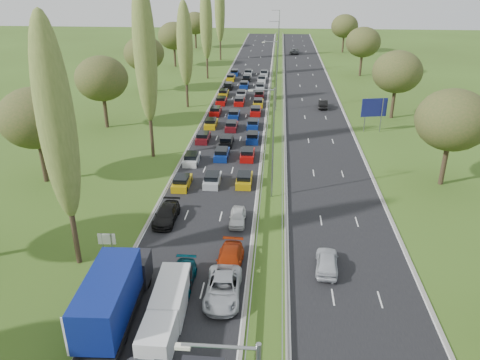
% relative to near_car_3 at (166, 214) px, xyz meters
% --- Properties ---
extents(ground, '(260.00, 260.00, 0.00)m').
position_rel_near_car_3_xyz_m(ground, '(10.21, 43.33, -0.75)').
color(ground, '#365119').
rests_on(ground, ground).
extents(near_carriageway, '(10.50, 215.00, 0.04)m').
position_rel_near_car_3_xyz_m(near_carriageway, '(3.46, 45.83, -0.75)').
color(near_carriageway, black).
rests_on(near_carriageway, ground).
extents(far_carriageway, '(10.50, 215.00, 0.04)m').
position_rel_near_car_3_xyz_m(far_carriageway, '(16.96, 45.83, -0.75)').
color(far_carriageway, black).
rests_on(far_carriageway, ground).
extents(central_reservation, '(2.36, 215.00, 0.32)m').
position_rel_near_car_3_xyz_m(central_reservation, '(10.21, 45.83, -0.20)').
color(central_reservation, gray).
rests_on(central_reservation, ground).
extents(lamp_columns, '(0.18, 140.18, 12.00)m').
position_rel_near_car_3_xyz_m(lamp_columns, '(10.21, 41.33, 5.25)').
color(lamp_columns, gray).
rests_on(lamp_columns, ground).
extents(poplar_row, '(2.80, 127.80, 22.44)m').
position_rel_near_car_3_xyz_m(poplar_row, '(-5.79, 31.49, 11.63)').
color(poplar_row, '#2D2116').
rests_on(poplar_row, ground).
extents(woodland_left, '(8.00, 166.00, 11.10)m').
position_rel_near_car_3_xyz_m(woodland_left, '(-16.29, 25.95, 6.93)').
color(woodland_left, '#2D2116').
rests_on(woodland_left, ground).
extents(woodland_right, '(8.00, 153.00, 11.10)m').
position_rel_near_car_3_xyz_m(woodland_right, '(29.71, 29.99, 6.93)').
color(woodland_right, '#2D2116').
rests_on(woodland_right, ground).
extents(traffic_queue_fill, '(9.10, 67.74, 0.80)m').
position_rel_near_car_3_xyz_m(traffic_queue_fill, '(3.42, 40.74, -0.31)').
color(traffic_queue_fill, '#BF990C').
rests_on(traffic_queue_fill, ground).
extents(near_car_3, '(2.12, 5.06, 1.46)m').
position_rel_near_car_3_xyz_m(near_car_3, '(0.00, 0.00, 0.00)').
color(near_car_3, black).
rests_on(near_car_3, near_carriageway).
extents(near_car_7, '(1.96, 4.80, 1.39)m').
position_rel_near_car_3_xyz_m(near_car_7, '(3.51, -10.22, -0.04)').
color(near_car_7, '#053F4E').
rests_on(near_car_7, near_carriageway).
extents(near_car_10, '(2.76, 5.76, 1.58)m').
position_rel_near_car_3_xyz_m(near_car_10, '(6.92, -11.34, 0.06)').
color(near_car_10, '#A6AAAF').
rests_on(near_car_10, near_carriageway).
extents(near_car_11, '(2.25, 5.25, 1.51)m').
position_rel_near_car_3_xyz_m(near_car_11, '(7.02, -7.50, 0.02)').
color(near_car_11, '#9F2A09').
rests_on(near_car_11, near_carriageway).
extents(near_car_12, '(1.61, 3.86, 1.31)m').
position_rel_near_car_3_xyz_m(near_car_12, '(7.01, 0.17, -0.08)').
color(near_car_12, silver).
rests_on(near_car_12, near_carriageway).
extents(far_car_0, '(2.17, 4.61, 1.52)m').
position_rel_near_car_3_xyz_m(far_car_0, '(15.02, -7.05, 0.03)').
color(far_car_0, '#B8BBC2').
rests_on(far_car_0, far_carriageway).
extents(far_car_1, '(1.82, 4.60, 1.49)m').
position_rel_near_car_3_xyz_m(far_car_1, '(18.70, 43.61, 0.01)').
color(far_car_1, black).
rests_on(far_car_1, far_carriageway).
extents(far_car_2, '(2.99, 5.86, 1.59)m').
position_rel_near_car_3_xyz_m(far_car_2, '(15.05, 105.05, 0.06)').
color(far_car_2, slate).
rests_on(far_car_2, far_carriageway).
extents(blue_lorry, '(2.78, 10.01, 4.23)m').
position_rel_near_car_3_xyz_m(blue_lorry, '(-0.28, -14.48, 1.42)').
color(blue_lorry, black).
rests_on(blue_lorry, near_carriageway).
extents(white_van_front, '(2.07, 5.27, 2.12)m').
position_rel_near_car_3_xyz_m(white_van_front, '(3.39, -16.12, 0.34)').
color(white_van_front, silver).
rests_on(white_van_front, near_carriageway).
extents(white_van_rear, '(2.16, 5.52, 2.22)m').
position_rel_near_car_3_xyz_m(white_van_rear, '(3.35, -12.75, 0.39)').
color(white_van_rear, silver).
rests_on(white_van_rear, near_carriageway).
extents(info_sign, '(1.50, 0.19, 2.10)m').
position_rel_near_car_3_xyz_m(info_sign, '(-3.69, -6.39, 0.62)').
color(info_sign, gray).
rests_on(info_sign, ground).
extents(direction_sign, '(3.92, 0.98, 5.20)m').
position_rel_near_car_3_xyz_m(direction_sign, '(25.11, 30.43, 2.82)').
color(direction_sign, gray).
rests_on(direction_sign, ground).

